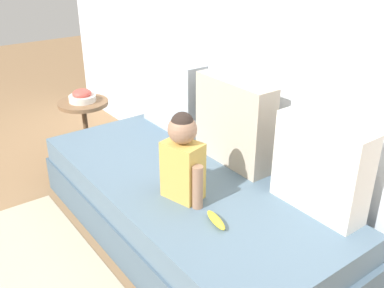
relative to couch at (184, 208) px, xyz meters
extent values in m
plane|color=#93704C|center=(0.00, 0.00, -0.20)|extent=(12.00, 12.00, 0.00)
cube|color=silver|center=(0.00, 0.60, 0.97)|extent=(5.29, 0.10, 2.33)
cube|color=#495F70|center=(0.00, 0.00, -0.08)|extent=(2.09, 0.94, 0.24)
cube|color=slate|center=(0.00, 0.00, 0.12)|extent=(2.03, 0.91, 0.16)
cube|color=#B2BCC6|center=(-0.65, 0.37, 0.46)|extent=(0.58, 0.16, 0.51)
cube|color=#C1B29E|center=(0.00, 0.37, 0.47)|extent=(0.55, 0.16, 0.52)
cube|color=silver|center=(0.65, 0.37, 0.44)|extent=(0.49, 0.16, 0.48)
cube|color=gold|center=(0.15, -0.12, 0.36)|extent=(0.23, 0.19, 0.32)
sphere|color=#9E755B|center=(0.15, -0.12, 0.60)|extent=(0.15, 0.15, 0.15)
sphere|color=#2D231E|center=(0.15, -0.12, 0.63)|extent=(0.12, 0.12, 0.12)
cylinder|color=#9E755B|center=(0.02, -0.12, 0.32)|extent=(0.06, 0.06, 0.24)
cylinder|color=#9E755B|center=(0.28, -0.12, 0.32)|extent=(0.06, 0.06, 0.24)
ellipsoid|color=yellow|center=(0.45, -0.13, 0.22)|extent=(0.18, 0.08, 0.04)
cylinder|color=brown|center=(-1.35, -0.02, 0.27)|extent=(0.40, 0.40, 0.03)
cylinder|color=brown|center=(-1.35, -0.02, 0.03)|extent=(0.04, 0.04, 0.46)
cylinder|color=brown|center=(-1.35, -0.02, -0.19)|extent=(0.22, 0.22, 0.02)
cylinder|color=silver|center=(-1.35, -0.02, 0.31)|extent=(0.21, 0.21, 0.05)
ellipsoid|color=#CC4C42|center=(-1.35, -0.02, 0.35)|extent=(0.15, 0.15, 0.07)
camera|label=1|loc=(1.80, -1.27, 1.48)|focal=40.92mm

